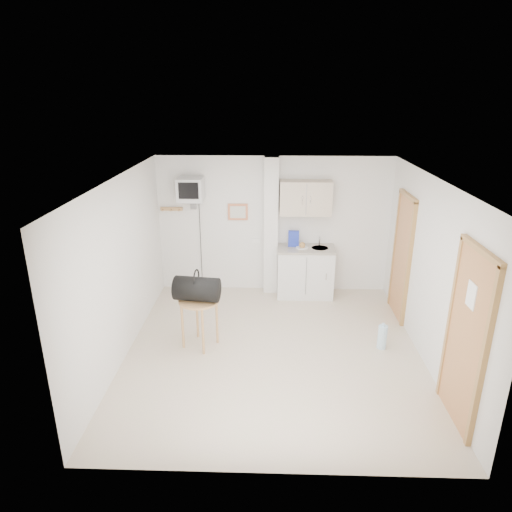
{
  "coord_description": "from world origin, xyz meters",
  "views": [
    {
      "loc": [
        -0.06,
        -5.75,
        3.56
      ],
      "look_at": [
        -0.27,
        0.6,
        1.25
      ],
      "focal_mm": 32.0,
      "sensor_mm": 36.0,
      "label": 1
    }
  ],
  "objects_px": {
    "duffel_bag": "(197,289)",
    "water_bottle": "(382,337)",
    "round_table": "(199,307)",
    "crt_television": "(191,190)"
  },
  "relations": [
    {
      "from": "round_table",
      "to": "duffel_bag",
      "type": "bearing_deg",
      "value": -128.44
    },
    {
      "from": "round_table",
      "to": "crt_television",
      "type": "bearing_deg",
      "value": 101.28
    },
    {
      "from": "round_table",
      "to": "duffel_bag",
      "type": "distance_m",
      "value": 0.29
    },
    {
      "from": "crt_television",
      "to": "water_bottle",
      "type": "relative_size",
      "value": 5.34
    },
    {
      "from": "duffel_bag",
      "to": "water_bottle",
      "type": "height_order",
      "value": "duffel_bag"
    },
    {
      "from": "crt_television",
      "to": "duffel_bag",
      "type": "relative_size",
      "value": 3.19
    },
    {
      "from": "water_bottle",
      "to": "crt_television",
      "type": "bearing_deg",
      "value": 148.3
    },
    {
      "from": "round_table",
      "to": "water_bottle",
      "type": "xyz_separation_m",
      "value": [
        2.66,
        0.01,
        -0.45
      ]
    },
    {
      "from": "crt_television",
      "to": "duffel_bag",
      "type": "distance_m",
      "value": 2.19
    },
    {
      "from": "duffel_bag",
      "to": "water_bottle",
      "type": "xyz_separation_m",
      "value": [
        2.68,
        0.03,
        -0.74
      ]
    }
  ]
}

